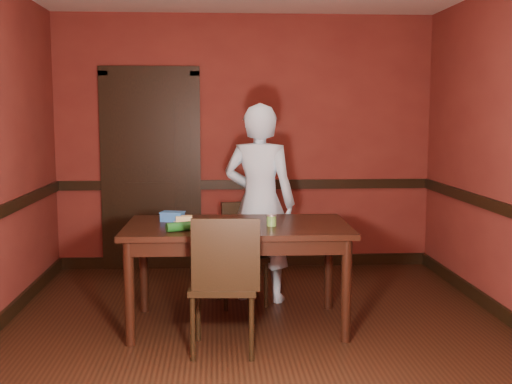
{
  "coord_description": "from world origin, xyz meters",
  "views": [
    {
      "loc": [
        -0.31,
        -4.61,
        1.66
      ],
      "look_at": [
        0.0,
        0.35,
        1.05
      ],
      "focal_mm": 45.0,
      "sensor_mm": 36.0,
      "label": 1
    }
  ],
  "objects": [
    {
      "name": "person",
      "position": [
        0.07,
        0.98,
        0.87
      ],
      "size": [
        0.73,
        0.59,
        1.75
      ],
      "primitive_type": "imported",
      "rotation": [
        0.0,
        0.0,
        2.83
      ],
      "color": "silver",
      "rests_on": "floor"
    },
    {
      "name": "door",
      "position": [
        -1.0,
        2.22,
        1.09
      ],
      "size": [
        1.05,
        0.07,
        2.2
      ],
      "color": "black",
      "rests_on": "ground"
    },
    {
      "name": "wall_front",
      "position": [
        0.0,
        -2.25,
        1.35
      ],
      "size": [
        4.0,
        0.02,
        2.7
      ],
      "primitive_type": "cube",
      "color": "maroon",
      "rests_on": "ground"
    },
    {
      "name": "wall_back",
      "position": [
        0.0,
        2.25,
        1.35
      ],
      "size": [
        4.0,
        0.02,
        2.7
      ],
      "primitive_type": "cube",
      "color": "maroon",
      "rests_on": "ground"
    },
    {
      "name": "chair_far",
      "position": [
        -0.09,
        0.87,
        0.44
      ],
      "size": [
        0.47,
        0.47,
        0.88
      ],
      "primitive_type": null,
      "rotation": [
        0.0,
        0.0,
        0.18
      ],
      "color": "black",
      "rests_on": "floor"
    },
    {
      "name": "sauce_jar",
      "position": [
        0.11,
        0.19,
        0.85
      ],
      "size": [
        0.08,
        0.08,
        0.09
      ],
      "rotation": [
        0.0,
        0.0,
        -0.09
      ],
      "color": "#5D953E",
      "rests_on": "dining_table"
    },
    {
      "name": "sandwich_plate",
      "position": [
        -0.1,
        0.19,
        0.82
      ],
      "size": [
        0.23,
        0.23,
        0.06
      ],
      "rotation": [
        0.0,
        0.0,
        0.28
      ],
      "color": "silver",
      "rests_on": "dining_table"
    },
    {
      "name": "cheese_saucer",
      "position": [
        -0.56,
        0.39,
        0.83
      ],
      "size": [
        0.17,
        0.17,
        0.05
      ],
      "rotation": [
        0.0,
        0.0,
        0.33
      ],
      "color": "silver",
      "rests_on": "dining_table"
    },
    {
      "name": "floor",
      "position": [
        0.0,
        0.0,
        0.0
      ],
      "size": [
        4.0,
        4.5,
        0.01
      ],
      "primitive_type": "cube",
      "color": "black",
      "rests_on": "ground"
    },
    {
      "name": "food_tub",
      "position": [
        -0.66,
        0.46,
        0.85
      ],
      "size": [
        0.21,
        0.17,
        0.08
      ],
      "rotation": [
        0.0,
        0.0,
        -0.27
      ],
      "color": "blue",
      "rests_on": "dining_table"
    },
    {
      "name": "dining_table",
      "position": [
        -0.15,
        0.28,
        0.4
      ],
      "size": [
        1.74,
        1.0,
        0.81
      ],
      "primitive_type": "cube",
      "rotation": [
        0.0,
        0.0,
        -0.02
      ],
      "color": "black",
      "rests_on": "floor"
    },
    {
      "name": "chair_near",
      "position": [
        -0.26,
        -0.25,
        0.49
      ],
      "size": [
        0.48,
        0.48,
        0.98
      ],
      "primitive_type": null,
      "rotation": [
        0.0,
        0.0,
        3.08
      ],
      "color": "black",
      "rests_on": "floor"
    },
    {
      "name": "dado_back",
      "position": [
        0.0,
        2.23,
        0.9
      ],
      "size": [
        4.0,
        0.03,
        0.1
      ],
      "primitive_type": "cube",
      "color": "black",
      "rests_on": "ground"
    },
    {
      "name": "baseboard_back",
      "position": [
        0.0,
        2.23,
        0.06
      ],
      "size": [
        4.0,
        0.03,
        0.12
      ],
      "primitive_type": "cube",
      "color": "black",
      "rests_on": "ground"
    },
    {
      "name": "wrapped_veg",
      "position": [
        -0.56,
        0.02,
        0.84
      ],
      "size": [
        0.25,
        0.15,
        0.07
      ],
      "primitive_type": "cylinder",
      "rotation": [
        0.0,
        1.57,
        0.38
      ],
      "color": "#144D18",
      "rests_on": "dining_table"
    }
  ]
}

